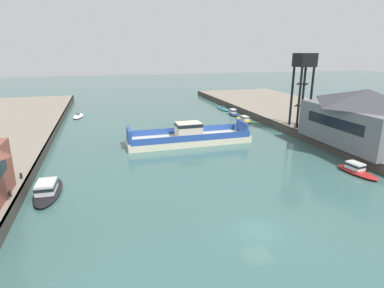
{
  "coord_description": "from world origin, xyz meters",
  "views": [
    {
      "loc": [
        -12.7,
        -22.44,
        15.62
      ],
      "look_at": [
        0.0,
        21.97,
        2.0
      ],
      "focal_mm": 29.54,
      "sensor_mm": 36.0,
      "label": 1
    }
  ],
  "objects_px": {
    "moored_boat_near_left": "(78,116)",
    "warehouse_shed": "(365,117)",
    "moored_boat_far_right": "(357,170)",
    "chain_ferry": "(189,137)",
    "moored_boat_mid_right": "(233,113)",
    "moored_boat_far_left": "(244,119)",
    "moored_boat_near_right": "(223,108)",
    "moored_boat_mid_left": "(48,190)",
    "crane_tower": "(304,70)"
  },
  "relations": [
    {
      "from": "chain_ferry",
      "to": "moored_boat_near_right",
      "type": "xyz_separation_m",
      "value": [
        18.17,
        29.88,
        -0.89
      ]
    },
    {
      "from": "moored_boat_far_left",
      "to": "moored_boat_far_right",
      "type": "xyz_separation_m",
      "value": [
        0.32,
        -34.24,
        0.08
      ]
    },
    {
      "from": "moored_boat_far_right",
      "to": "moored_boat_near_left",
      "type": "bearing_deg",
      "value": 127.16
    },
    {
      "from": "moored_boat_near_left",
      "to": "moored_boat_mid_left",
      "type": "xyz_separation_m",
      "value": [
        -0.74,
        -45.33,
        0.37
      ]
    },
    {
      "from": "chain_ferry",
      "to": "warehouse_shed",
      "type": "distance_m",
      "value": 28.57
    },
    {
      "from": "moored_boat_near_left",
      "to": "moored_boat_near_right",
      "type": "bearing_deg",
      "value": 0.67
    },
    {
      "from": "moored_boat_mid_right",
      "to": "crane_tower",
      "type": "xyz_separation_m",
      "value": [
        5.12,
        -20.61,
        11.74
      ]
    },
    {
      "from": "chain_ferry",
      "to": "moored_boat_far_left",
      "type": "distance_m",
      "value": 22.2
    },
    {
      "from": "warehouse_shed",
      "to": "crane_tower",
      "type": "height_order",
      "value": "crane_tower"
    },
    {
      "from": "moored_boat_near_right",
      "to": "moored_boat_far_right",
      "type": "bearing_deg",
      "value": -90.75
    },
    {
      "from": "moored_boat_mid_left",
      "to": "moored_boat_mid_right",
      "type": "relative_size",
      "value": 1.49
    },
    {
      "from": "chain_ferry",
      "to": "moored_boat_far_right",
      "type": "distance_m",
      "value": 26.74
    },
    {
      "from": "chain_ferry",
      "to": "moored_boat_far_right",
      "type": "bearing_deg",
      "value": -49.08
    },
    {
      "from": "warehouse_shed",
      "to": "crane_tower",
      "type": "distance_m",
      "value": 15.08
    },
    {
      "from": "moored_boat_near_left",
      "to": "warehouse_shed",
      "type": "distance_m",
      "value": 61.98
    },
    {
      "from": "moored_boat_near_right",
      "to": "moored_boat_mid_right",
      "type": "relative_size",
      "value": 1.41
    },
    {
      "from": "moored_boat_near_left",
      "to": "moored_boat_mid_right",
      "type": "relative_size",
      "value": 1.22
    },
    {
      "from": "moored_boat_mid_left",
      "to": "moored_boat_far_left",
      "type": "relative_size",
      "value": 1.29
    },
    {
      "from": "moored_boat_near_left",
      "to": "moored_boat_mid_left",
      "type": "bearing_deg",
      "value": -90.94
    },
    {
      "from": "moored_boat_near_left",
      "to": "moored_boat_far_left",
      "type": "height_order",
      "value": "moored_boat_far_left"
    },
    {
      "from": "moored_boat_near_left",
      "to": "crane_tower",
      "type": "xyz_separation_m",
      "value": [
        42.94,
        -28.43,
        12.01
      ]
    },
    {
      "from": "moored_boat_near_right",
      "to": "crane_tower",
      "type": "bearing_deg",
      "value": -80.82
    },
    {
      "from": "moored_boat_mid_right",
      "to": "moored_boat_far_right",
      "type": "relative_size",
      "value": 0.89
    },
    {
      "from": "moored_boat_mid_left",
      "to": "crane_tower",
      "type": "height_order",
      "value": "crane_tower"
    },
    {
      "from": "moored_boat_mid_right",
      "to": "warehouse_shed",
      "type": "bearing_deg",
      "value": -77.34
    },
    {
      "from": "moored_boat_near_right",
      "to": "warehouse_shed",
      "type": "bearing_deg",
      "value": -80.36
    },
    {
      "from": "moored_boat_near_right",
      "to": "moored_boat_far_right",
      "type": "relative_size",
      "value": 1.25
    },
    {
      "from": "moored_boat_mid_right",
      "to": "warehouse_shed",
      "type": "relative_size",
      "value": 0.32
    },
    {
      "from": "moored_boat_far_left",
      "to": "moored_boat_far_right",
      "type": "height_order",
      "value": "moored_boat_far_right"
    },
    {
      "from": "moored_boat_far_left",
      "to": "warehouse_shed",
      "type": "relative_size",
      "value": 0.37
    },
    {
      "from": "moored_boat_mid_left",
      "to": "moored_boat_far_right",
      "type": "distance_m",
      "value": 38.6
    },
    {
      "from": "warehouse_shed",
      "to": "moored_boat_far_right",
      "type": "bearing_deg",
      "value": -134.95
    },
    {
      "from": "moored_boat_far_right",
      "to": "crane_tower",
      "type": "bearing_deg",
      "value": 75.9
    },
    {
      "from": "chain_ferry",
      "to": "moored_boat_near_left",
      "type": "xyz_separation_m",
      "value": [
        -20.11,
        29.43,
        -0.84
      ]
    },
    {
      "from": "moored_boat_mid_left",
      "to": "moored_boat_far_left",
      "type": "distance_m",
      "value": 48.41
    },
    {
      "from": "moored_boat_far_right",
      "to": "crane_tower",
      "type": "distance_m",
      "value": 24.82
    },
    {
      "from": "moored_boat_near_right",
      "to": "moored_boat_far_left",
      "type": "bearing_deg",
      "value": -93.51
    },
    {
      "from": "warehouse_shed",
      "to": "moored_boat_mid_left",
      "type": "bearing_deg",
      "value": -175.62
    },
    {
      "from": "moored_boat_near_left",
      "to": "moored_boat_far_left",
      "type": "xyz_separation_m",
      "value": [
        37.3,
        -15.4,
        0.19
      ]
    },
    {
      "from": "moored_boat_far_left",
      "to": "moored_boat_far_right",
      "type": "relative_size",
      "value": 1.02
    },
    {
      "from": "moored_boat_mid_right",
      "to": "moored_boat_far_left",
      "type": "relative_size",
      "value": 0.87
    },
    {
      "from": "moored_boat_near_left",
      "to": "moored_boat_far_right",
      "type": "height_order",
      "value": "moored_boat_far_right"
    },
    {
      "from": "chain_ferry",
      "to": "warehouse_shed",
      "type": "xyz_separation_m",
      "value": [
        25.34,
        -12.35,
        4.63
      ]
    },
    {
      "from": "moored_boat_near_left",
      "to": "crane_tower",
      "type": "distance_m",
      "value": 52.88
    },
    {
      "from": "moored_boat_mid_left",
      "to": "moored_boat_far_right",
      "type": "xyz_separation_m",
      "value": [
        38.36,
        -4.31,
        -0.1
      ]
    },
    {
      "from": "chain_ferry",
      "to": "moored_boat_mid_right",
      "type": "distance_m",
      "value": 27.95
    },
    {
      "from": "moored_boat_far_right",
      "to": "moored_boat_mid_left",
      "type": "bearing_deg",
      "value": 173.6
    },
    {
      "from": "moored_boat_near_left",
      "to": "warehouse_shed",
      "type": "relative_size",
      "value": 0.39
    },
    {
      "from": "moored_boat_far_left",
      "to": "crane_tower",
      "type": "distance_m",
      "value": 18.48
    },
    {
      "from": "moored_boat_mid_right",
      "to": "chain_ferry",
      "type": "bearing_deg",
      "value": -129.34
    }
  ]
}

